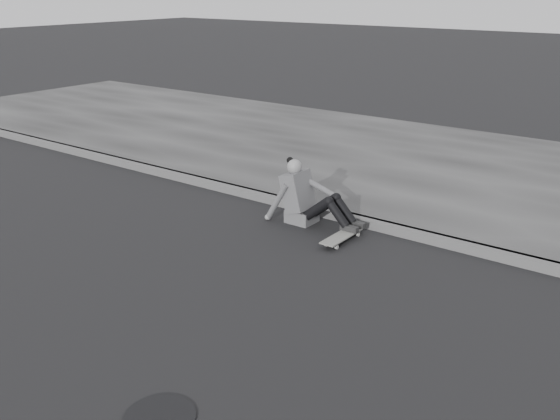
{
  "coord_description": "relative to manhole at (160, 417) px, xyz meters",
  "views": [
    {
      "loc": [
        4.5,
        -4.34,
        3.07
      ],
      "look_at": [
        0.29,
        1.3,
        0.5
      ],
      "focal_mm": 40.0,
      "sensor_mm": 36.0,
      "label": 1
    }
  ],
  "objects": [
    {
      "name": "manhole",
      "position": [
        0.0,
        0.0,
        0.0
      ],
      "size": [
        0.55,
        0.55,
        0.01
      ],
      "primitive_type": "cylinder",
      "color": "black",
      "rests_on": "ground"
    },
    {
      "name": "ground",
      "position": [
        -1.46,
        1.79,
        -0.01
      ],
      "size": [
        80.0,
        80.0,
        0.0
      ],
      "primitive_type": "plane",
      "color": "black",
      "rests_on": "ground"
    },
    {
      "name": "curb",
      "position": [
        -1.46,
        4.37,
        0.05
      ],
      "size": [
        24.0,
        0.16,
        0.12
      ],
      "primitive_type": "cube",
      "color": "#4E4E4E",
      "rests_on": "ground"
    },
    {
      "name": "sidewalk",
      "position": [
        -1.46,
        7.39,
        0.05
      ],
      "size": [
        24.0,
        6.0,
        0.12
      ],
      "primitive_type": "cube",
      "color": "#353535",
      "rests_on": "ground"
    },
    {
      "name": "seated_woman",
      "position": [
        -1.41,
        3.99,
        0.35
      ],
      "size": [
        1.38,
        0.46,
        0.88
      ],
      "color": "#4F5052",
      "rests_on": "ground"
    },
    {
      "name": "skateboard",
      "position": [
        -0.68,
        3.74,
        0.07
      ],
      "size": [
        0.2,
        0.78,
        0.09
      ],
      "color": "#A5A59F",
      "rests_on": "ground"
    }
  ]
}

